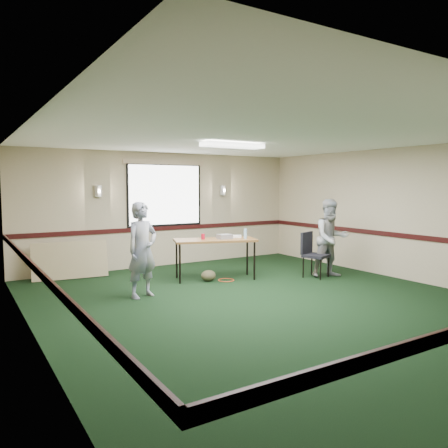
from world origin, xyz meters
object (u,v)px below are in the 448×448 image
folding_table (215,242)px  conference_chair (312,251)px  person_left (142,250)px  person_right (331,238)px  projector (224,237)px

folding_table → conference_chair: 2.06m
person_left → person_right: (3.99, -0.49, -0.00)m
folding_table → projector: (0.19, -0.05, 0.11)m
person_right → person_left: bearing=-172.7°
projector → person_right: bearing=-24.6°
folding_table → person_right: size_ratio=1.09×
folding_table → person_left: person_left is taller
projector → conference_chair: conference_chair is taller
conference_chair → person_left: size_ratio=0.57×
projector → person_right: size_ratio=0.17×
folding_table → person_right: (2.18, -1.09, 0.05)m
projector → person_left: person_left is taller
projector → conference_chair: bearing=-24.0°
projector → conference_chair: size_ratio=0.30×
projector → person_left: size_ratio=0.17×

